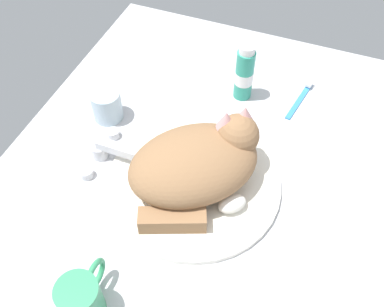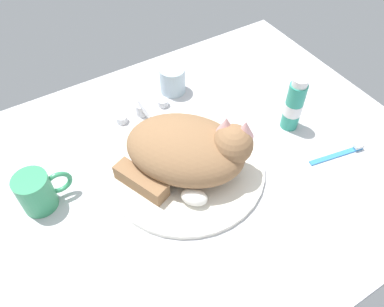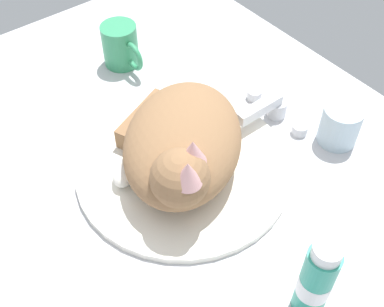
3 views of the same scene
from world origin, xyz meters
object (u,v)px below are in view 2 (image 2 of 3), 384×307
faucet (145,110)px  toothbrush (340,153)px  rinse_cup (173,80)px  cat (190,150)px  toothpaste_bottle (294,105)px  coffee_mug (37,192)px

faucet → toothbrush: 47.80cm
rinse_cup → toothbrush: bearing=-61.5°
faucet → cat: cat is taller
toothpaste_bottle → toothbrush: 15.42cm
rinse_cup → toothbrush: 45.83cm
rinse_cup → faucet: bearing=-153.6°
cat → toothpaste_bottle: size_ratio=2.15×
toothbrush → cat: bearing=156.4°
toothpaste_bottle → toothbrush: bearing=-74.4°
cat → coffee_mug: 32.14cm
coffee_mug → rinse_cup: size_ratio=1.56×
faucet → cat: size_ratio=0.46×
cat → rinse_cup: 28.32cm
faucet → cat: bearing=-88.1°
cat → toothpaste_bottle: bearing=-1.0°
coffee_mug → toothbrush: size_ratio=0.80×
cat → rinse_cup: (10.31, 26.14, -3.50)cm
cat → coffee_mug: size_ratio=2.80×
toothpaste_bottle → coffee_mug: bearing=171.3°
toothpaste_bottle → cat: bearing=179.0°
cat → coffee_mug: bearing=164.5°
rinse_cup → toothpaste_bottle: bearing=-55.9°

